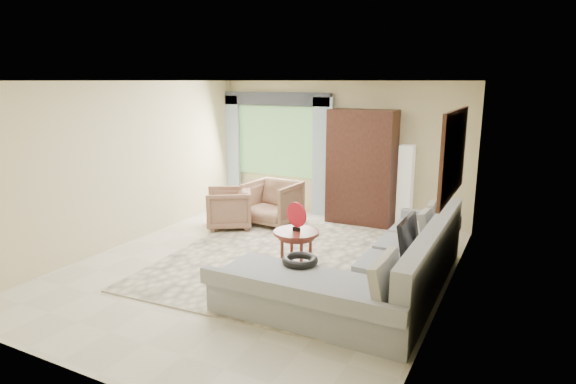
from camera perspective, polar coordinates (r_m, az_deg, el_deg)
The scene contains 17 objects.
ground at distance 7.00m, azimuth -3.17°, elevation -8.77°, with size 6.00×6.00×0.00m, color silver.
area_rug at distance 7.32m, azimuth -1.42°, elevation -7.67°, with size 3.00×4.00×0.02m, color beige.
sectional_sofa at distance 6.09m, azimuth 10.79°, elevation -9.57°, with size 2.30×3.46×0.90m.
tv_screen at distance 6.14m, azimuth 14.14°, elevation -5.19°, with size 0.06×0.74×0.48m, color black.
garden_hose at distance 5.70m, azimuth 1.44°, elevation -8.09°, with size 0.43×0.43×0.09m, color black.
coffee_table at distance 6.61m, azimuth 1.00°, elevation -7.07°, with size 0.62×0.62×0.62m.
red_disc at distance 6.45m, azimuth 1.01°, elevation -2.70°, with size 0.34×0.34×0.03m, color #B31120.
armchair_left at distance 8.72m, azimuth -7.04°, elevation -1.93°, with size 0.77×0.79×0.72m, color #9A6D54.
armchair_right at distance 8.85m, azimuth -1.83°, elevation -1.32°, with size 0.86×0.89×0.81m, color #9B6D54.
potted_plant at distance 10.03m, azimuth -4.72°, elevation -0.45°, with size 0.47×0.41×0.53m, color #999999.
armoire at distance 8.90m, azimuth 8.72°, elevation 2.88°, with size 1.20×0.55×2.10m, color black.
floor_lamp at distance 8.80m, azimuth 13.72°, elevation 0.55°, with size 0.24×0.24×1.50m, color silver.
window at distance 9.82m, azimuth -1.35°, elevation 6.05°, with size 1.80×0.04×1.40m, color #669E59.
curtain_left at distance 10.32m, azimuth -6.73°, elevation 4.90°, with size 0.40×0.08×2.30m, color #9EB7CC.
curtain_right at distance 9.32m, azimuth 4.10°, elevation 4.09°, with size 0.40×0.08×2.30m, color #9EB7CC.
valance at distance 9.69m, azimuth -1.57°, elevation 10.99°, with size 2.40×0.12×0.26m, color #1E232D.
wall_mirror at distance 6.07m, azimuth 19.00°, elevation 4.29°, with size 0.05×1.70×1.05m.
Camera 1 is at (3.30, -5.60, 2.60)m, focal length 30.00 mm.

